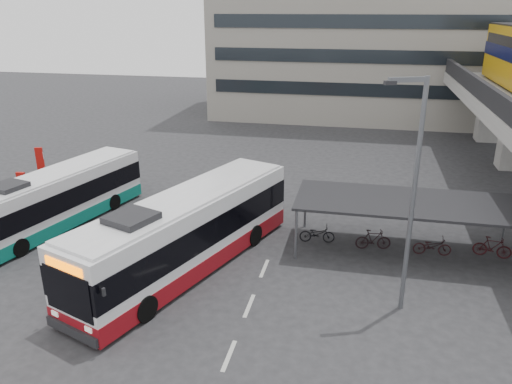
% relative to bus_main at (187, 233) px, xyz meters
% --- Properties ---
extents(ground, '(120.00, 120.00, 0.00)m').
position_rel_bus_main_xyz_m(ground, '(0.79, 0.63, -1.69)').
color(ground, '#28282B').
rests_on(ground, ground).
extents(bike_shelter, '(10.00, 4.00, 2.54)m').
position_rel_bus_main_xyz_m(bike_shelter, '(9.24, 3.63, -0.05)').
color(bike_shelter, '#595B60').
rests_on(bike_shelter, ground).
extents(road_markings, '(0.15, 7.60, 0.01)m').
position_rel_bus_main_xyz_m(road_markings, '(3.29, -2.37, -1.68)').
color(road_markings, beige).
rests_on(road_markings, ground).
extents(bus_main, '(6.74, 12.45, 3.64)m').
position_rel_bus_main_xyz_m(bus_main, '(0.00, 0.00, 0.00)').
color(bus_main, white).
rests_on(bus_main, ground).
extents(bus_teal, '(4.78, 10.88, 3.14)m').
position_rel_bus_main_xyz_m(bus_teal, '(-8.14, 2.93, -0.23)').
color(bus_teal, white).
rests_on(bus_teal, ground).
extents(pedestrian, '(0.46, 0.63, 1.60)m').
position_rel_bus_main_xyz_m(pedestrian, '(-2.43, -0.52, -0.89)').
color(pedestrian, black).
rests_on(pedestrian, ground).
extents(lamp_post, '(1.47, 0.70, 8.73)m').
position_rel_bus_main_xyz_m(lamp_post, '(8.88, -1.31, 3.29)').
color(lamp_post, '#595B60').
rests_on(lamp_post, ground).
extents(sign_totem_mid, '(0.51, 0.18, 2.37)m').
position_rel_bus_main_xyz_m(sign_totem_mid, '(-10.96, 4.07, -0.46)').
color(sign_totem_mid, '#B4100B').
rests_on(sign_totem_mid, ground).
extents(sign_totem_north, '(0.49, 0.29, 2.32)m').
position_rel_bus_main_xyz_m(sign_totem_north, '(-13.24, 8.99, -0.49)').
color(sign_totem_north, '#B4100B').
rests_on(sign_totem_north, ground).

